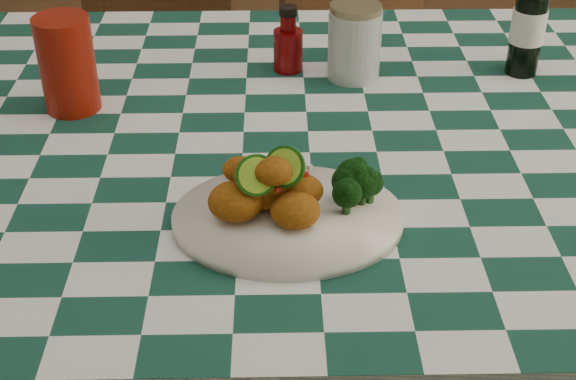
{
  "coord_description": "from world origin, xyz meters",
  "views": [
    {
      "loc": [
        -0.05,
        -1.11,
        1.42
      ],
      "look_at": [
        -0.04,
        -0.25,
        0.84
      ],
      "focal_mm": 50.0,
      "sensor_mm": 36.0,
      "label": 1
    }
  ],
  "objects_px": {
    "fried_chicken_pile": "(274,186)",
    "wooden_chair_right": "(382,103)",
    "plate": "(288,219)",
    "mason_jar": "(354,42)",
    "red_tumbler": "(67,64)",
    "ketchup_bottle": "(288,39)",
    "beer_bottle": "(530,16)",
    "dining_table": "(305,314)",
    "wooden_chair_left": "(144,119)"
  },
  "relations": [
    {
      "from": "ketchup_bottle",
      "to": "dining_table",
      "type": "bearing_deg",
      "value": -83.23
    },
    {
      "from": "dining_table",
      "to": "wooden_chair_left",
      "type": "relative_size",
      "value": 1.91
    },
    {
      "from": "dining_table",
      "to": "beer_bottle",
      "type": "distance_m",
      "value": 0.67
    },
    {
      "from": "ketchup_bottle",
      "to": "wooden_chair_right",
      "type": "height_order",
      "value": "ketchup_bottle"
    },
    {
      "from": "plate",
      "to": "ketchup_bottle",
      "type": "xyz_separation_m",
      "value": [
        0.01,
        0.48,
        0.05
      ]
    },
    {
      "from": "beer_bottle",
      "to": "wooden_chair_left",
      "type": "bearing_deg",
      "value": 148.47
    },
    {
      "from": "red_tumbler",
      "to": "beer_bottle",
      "type": "height_order",
      "value": "beer_bottle"
    },
    {
      "from": "wooden_chair_left",
      "to": "fried_chicken_pile",
      "type": "bearing_deg",
      "value": -59.38
    },
    {
      "from": "mason_jar",
      "to": "wooden_chair_right",
      "type": "height_order",
      "value": "mason_jar"
    },
    {
      "from": "fried_chicken_pile",
      "to": "beer_bottle",
      "type": "bearing_deg",
      "value": 45.49
    },
    {
      "from": "mason_jar",
      "to": "wooden_chair_right",
      "type": "distance_m",
      "value": 0.69
    },
    {
      "from": "plate",
      "to": "wooden_chair_right",
      "type": "xyz_separation_m",
      "value": [
        0.26,
        0.99,
        -0.35
      ]
    },
    {
      "from": "dining_table",
      "to": "plate",
      "type": "relative_size",
      "value": 5.39
    },
    {
      "from": "plate",
      "to": "beer_bottle",
      "type": "relative_size",
      "value": 1.43
    },
    {
      "from": "wooden_chair_left",
      "to": "beer_bottle",
      "type": "bearing_deg",
      "value": -20.36
    },
    {
      "from": "red_tumbler",
      "to": "mason_jar",
      "type": "xyz_separation_m",
      "value": [
        0.48,
        0.11,
        -0.01
      ]
    },
    {
      "from": "red_tumbler",
      "to": "ketchup_bottle",
      "type": "height_order",
      "value": "red_tumbler"
    },
    {
      "from": "plate",
      "to": "red_tumbler",
      "type": "relative_size",
      "value": 1.94
    },
    {
      "from": "plate",
      "to": "mason_jar",
      "type": "distance_m",
      "value": 0.47
    },
    {
      "from": "dining_table",
      "to": "wooden_chair_left",
      "type": "distance_m",
      "value": 0.79
    },
    {
      "from": "red_tumbler",
      "to": "fried_chicken_pile",
      "type": "bearing_deg",
      "value": -45.29
    },
    {
      "from": "red_tumbler",
      "to": "dining_table",
      "type": "bearing_deg",
      "value": -12.71
    },
    {
      "from": "dining_table",
      "to": "ketchup_bottle",
      "type": "distance_m",
      "value": 0.51
    },
    {
      "from": "mason_jar",
      "to": "red_tumbler",
      "type": "bearing_deg",
      "value": -167.0
    },
    {
      "from": "dining_table",
      "to": "fried_chicken_pile",
      "type": "xyz_separation_m",
      "value": [
        -0.05,
        -0.25,
        0.45
      ]
    },
    {
      "from": "red_tumbler",
      "to": "wooden_chair_right",
      "type": "bearing_deg",
      "value": 46.49
    },
    {
      "from": "beer_bottle",
      "to": "wooden_chair_left",
      "type": "distance_m",
      "value": 1.02
    },
    {
      "from": "dining_table",
      "to": "beer_bottle",
      "type": "height_order",
      "value": "beer_bottle"
    },
    {
      "from": "plate",
      "to": "wooden_chair_left",
      "type": "relative_size",
      "value": 0.35
    },
    {
      "from": "ketchup_bottle",
      "to": "red_tumbler",
      "type": "bearing_deg",
      "value": -158.64
    },
    {
      "from": "plate",
      "to": "wooden_chair_left",
      "type": "bearing_deg",
      "value": 110.43
    },
    {
      "from": "dining_table",
      "to": "plate",
      "type": "bearing_deg",
      "value": -98.35
    },
    {
      "from": "red_tumbler",
      "to": "mason_jar",
      "type": "bearing_deg",
      "value": 13.0
    },
    {
      "from": "plate",
      "to": "wooden_chair_right",
      "type": "relative_size",
      "value": 0.34
    },
    {
      "from": "fried_chicken_pile",
      "to": "ketchup_bottle",
      "type": "relative_size",
      "value": 1.13
    },
    {
      "from": "dining_table",
      "to": "plate",
      "type": "height_order",
      "value": "plate"
    },
    {
      "from": "beer_bottle",
      "to": "wooden_chair_left",
      "type": "height_order",
      "value": "beer_bottle"
    },
    {
      "from": "red_tumbler",
      "to": "wooden_chair_left",
      "type": "bearing_deg",
      "value": 89.67
    },
    {
      "from": "dining_table",
      "to": "fried_chicken_pile",
      "type": "relative_size",
      "value": 12.22
    },
    {
      "from": "plate",
      "to": "fried_chicken_pile",
      "type": "distance_m",
      "value": 0.06
    },
    {
      "from": "fried_chicken_pile",
      "to": "wooden_chair_right",
      "type": "bearing_deg",
      "value": 73.99
    },
    {
      "from": "dining_table",
      "to": "wooden_chair_left",
      "type": "bearing_deg",
      "value": 119.31
    },
    {
      "from": "ketchup_bottle",
      "to": "wooden_chair_left",
      "type": "relative_size",
      "value": 0.14
    },
    {
      "from": "plate",
      "to": "fried_chicken_pile",
      "type": "bearing_deg",
      "value": 180.0
    },
    {
      "from": "red_tumbler",
      "to": "wooden_chair_right",
      "type": "xyz_separation_m",
      "value": [
        0.62,
        0.65,
        -0.42
      ]
    },
    {
      "from": "red_tumbler",
      "to": "mason_jar",
      "type": "height_order",
      "value": "red_tumbler"
    },
    {
      "from": "fried_chicken_pile",
      "to": "wooden_chair_right",
      "type": "distance_m",
      "value": 1.1
    },
    {
      "from": "mason_jar",
      "to": "beer_bottle",
      "type": "distance_m",
      "value": 0.31
    },
    {
      "from": "ketchup_bottle",
      "to": "beer_bottle",
      "type": "distance_m",
      "value": 0.42
    },
    {
      "from": "ketchup_bottle",
      "to": "beer_bottle",
      "type": "relative_size",
      "value": 0.56
    }
  ]
}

